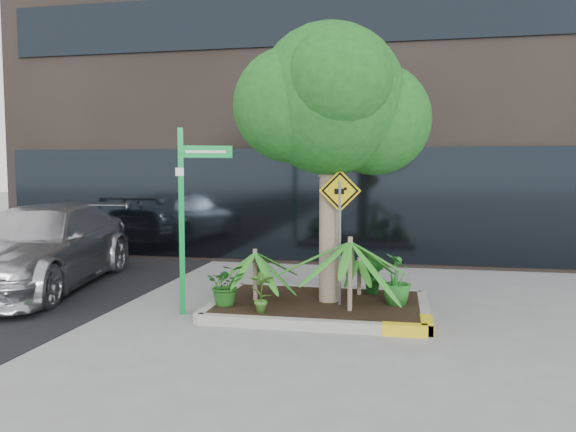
% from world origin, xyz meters
% --- Properties ---
extents(ground, '(80.00, 80.00, 0.00)m').
position_xyz_m(ground, '(0.00, 0.00, 0.00)').
color(ground, gray).
rests_on(ground, ground).
extents(planter, '(3.35, 2.36, 0.15)m').
position_xyz_m(planter, '(0.23, 0.27, 0.10)').
color(planter, '#9E9E99').
rests_on(planter, ground).
extents(tree, '(2.99, 2.65, 4.48)m').
position_xyz_m(tree, '(0.34, 0.37, 3.27)').
color(tree, tan).
rests_on(tree, ground).
extents(palm_front, '(1.22, 1.22, 1.36)m').
position_xyz_m(palm_front, '(0.71, -0.19, 1.17)').
color(palm_front, tan).
rests_on(palm_front, ground).
extents(palm_left, '(0.91, 0.91, 1.01)m').
position_xyz_m(palm_left, '(-0.81, 0.21, 0.91)').
color(palm_left, tan).
rests_on(palm_left, ground).
extents(palm_back, '(0.69, 0.69, 0.77)m').
position_xyz_m(palm_back, '(0.77, 0.90, 0.72)').
color(palm_back, tan).
rests_on(palm_back, ground).
extents(parked_car, '(2.94, 5.52, 1.52)m').
position_xyz_m(parked_car, '(-5.16, 1.01, 0.76)').
color(parked_car, '#B3B4B8').
rests_on(parked_car, ground).
extents(shrub_a, '(0.73, 0.73, 0.64)m').
position_xyz_m(shrub_a, '(-1.15, -0.23, 0.47)').
color(shrub_a, '#1B5117').
rests_on(shrub_a, planter).
extents(shrub_b, '(0.57, 0.57, 0.78)m').
position_xyz_m(shrub_b, '(1.39, 0.34, 0.54)').
color(shrub_b, '#206B20').
rests_on(shrub_b, planter).
extents(shrub_c, '(0.36, 0.36, 0.62)m').
position_xyz_m(shrub_c, '(-0.52, -0.55, 0.46)').
color(shrub_c, '#387022').
rests_on(shrub_c, planter).
extents(shrub_d, '(0.51, 0.51, 0.65)m').
position_xyz_m(shrub_d, '(1.01, 0.99, 0.48)').
color(shrub_d, '#19571D').
rests_on(shrub_d, planter).
extents(street_sign_post, '(1.05, 0.79, 2.83)m').
position_xyz_m(street_sign_post, '(-1.80, -0.23, 1.75)').
color(street_sign_post, '#0B7E32').
rests_on(street_sign_post, ground).
extents(cattle_sign, '(0.63, 0.12, 2.06)m').
position_xyz_m(cattle_sign, '(0.53, 0.10, 1.54)').
color(cattle_sign, slate).
rests_on(cattle_sign, ground).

